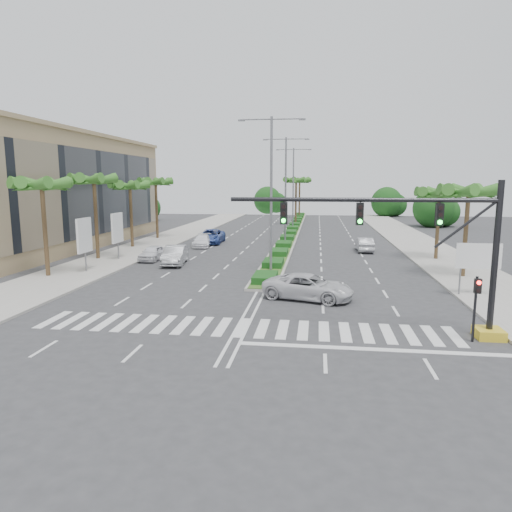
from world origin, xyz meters
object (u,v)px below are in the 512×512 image
(car_parked_d, at_px, (202,241))
(car_right, at_px, (364,244))
(car_parked_c, at_px, (211,236))
(car_crossing, at_px, (308,287))
(car_parked_a, at_px, (153,253))
(car_parked_b, at_px, (175,255))

(car_parked_d, relative_size, car_right, 1.02)
(car_parked_c, bearing_deg, car_crossing, -66.31)
(car_parked_d, xyz_separation_m, car_crossing, (12.20, -21.69, 0.11))
(car_parked_a, bearing_deg, car_parked_d, 78.92)
(car_parked_b, height_order, car_crossing, car_parked_b)
(car_right, bearing_deg, car_crossing, 74.28)
(car_parked_b, height_order, car_parked_d, car_parked_b)
(car_parked_c, height_order, car_crossing, car_parked_c)
(car_parked_b, relative_size, car_crossing, 0.89)
(car_parked_c, relative_size, car_right, 1.33)
(car_parked_b, xyz_separation_m, car_crossing, (11.82, -10.59, -0.05))
(car_parked_b, distance_m, car_parked_d, 11.11)
(car_crossing, bearing_deg, car_parked_c, 41.71)
(car_parked_c, xyz_separation_m, car_right, (17.30, -4.11, -0.09))
(car_parked_a, xyz_separation_m, car_crossing, (14.49, -12.34, 0.08))
(car_parked_d, relative_size, car_crossing, 0.82)
(car_parked_d, height_order, car_right, car_right)
(car_parked_c, distance_m, car_crossing, 27.39)
(car_parked_a, distance_m, car_parked_b, 3.20)
(car_parked_a, relative_size, car_parked_d, 0.89)
(car_parked_b, xyz_separation_m, car_parked_d, (-0.39, 11.10, -0.16))
(car_parked_a, bearing_deg, car_parked_b, -30.58)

